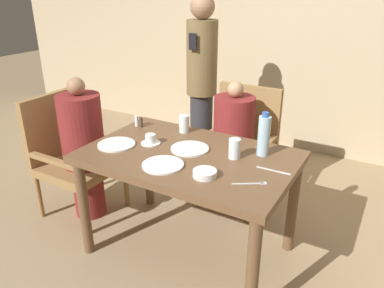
% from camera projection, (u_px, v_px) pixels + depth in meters
% --- Properties ---
extents(ground_plane, '(16.00, 16.00, 0.00)m').
position_uv_depth(ground_plane, '(189.00, 249.00, 2.66)').
color(ground_plane, '#9E8460').
extents(wall_back, '(8.00, 0.06, 2.80)m').
position_uv_depth(wall_back, '(296.00, 19.00, 3.82)').
color(wall_back, tan).
rests_on(wall_back, ground_plane).
extents(dining_table, '(1.32, 0.85, 0.75)m').
position_uv_depth(dining_table, '(189.00, 167.00, 2.40)').
color(dining_table, brown).
rests_on(dining_table, ground_plane).
extents(chair_left_side, '(0.55, 0.55, 0.96)m').
position_uv_depth(chair_left_side, '(71.00, 152.00, 2.95)').
color(chair_left_side, olive).
rests_on(chair_left_side, ground_plane).
extents(diner_in_left_chair, '(0.32, 0.32, 1.13)m').
position_uv_depth(diner_in_left_chair, '(84.00, 148.00, 2.86)').
color(diner_in_left_chair, maroon).
rests_on(diner_in_left_chair, ground_plane).
extents(chair_far_side, '(0.55, 0.55, 0.96)m').
position_uv_depth(chair_far_side, '(240.00, 143.00, 3.13)').
color(chair_far_side, olive).
rests_on(chair_far_side, ground_plane).
extents(diner_in_far_chair, '(0.32, 0.32, 1.06)m').
position_uv_depth(diner_in_far_chair, '(233.00, 145.00, 2.99)').
color(diner_in_far_chair, maroon).
rests_on(diner_in_far_chair, ground_plane).
extents(standing_host, '(0.28, 0.32, 1.66)m').
position_uv_depth(standing_host, '(202.00, 82.00, 3.48)').
color(standing_host, '#2D2D33').
rests_on(standing_host, ground_plane).
extents(plate_main_left, '(0.25, 0.25, 0.01)m').
position_uv_depth(plate_main_left, '(163.00, 165.00, 2.20)').
color(plate_main_left, white).
rests_on(plate_main_left, dining_table).
extents(plate_main_right, '(0.25, 0.25, 0.01)m').
position_uv_depth(plate_main_right, '(116.00, 144.00, 2.48)').
color(plate_main_right, white).
rests_on(plate_main_right, dining_table).
extents(plate_dessert_center, '(0.25, 0.25, 0.01)m').
position_uv_depth(plate_dessert_center, '(190.00, 149.00, 2.41)').
color(plate_dessert_center, white).
rests_on(plate_dessert_center, dining_table).
extents(teacup_with_saucer, '(0.13, 0.13, 0.07)m').
position_uv_depth(teacup_with_saucer, '(151.00, 140.00, 2.49)').
color(teacup_with_saucer, white).
rests_on(teacup_with_saucer, dining_table).
extents(bowl_small, '(0.14, 0.14, 0.04)m').
position_uv_depth(bowl_small, '(205.00, 173.00, 2.07)').
color(bowl_small, white).
rests_on(bowl_small, dining_table).
extents(water_bottle, '(0.08, 0.08, 0.28)m').
position_uv_depth(water_bottle, '(264.00, 135.00, 2.29)').
color(water_bottle, '#A3C6DB').
rests_on(water_bottle, dining_table).
extents(glass_tall_near, '(0.07, 0.07, 0.12)m').
position_uv_depth(glass_tall_near, '(184.00, 124.00, 2.68)').
color(glass_tall_near, silver).
rests_on(glass_tall_near, dining_table).
extents(glass_tall_mid, '(0.07, 0.07, 0.12)m').
position_uv_depth(glass_tall_mid, '(235.00, 149.00, 2.28)').
color(glass_tall_mid, silver).
rests_on(glass_tall_mid, dining_table).
extents(salt_shaker, '(0.03, 0.03, 0.08)m').
position_uv_depth(salt_shaker, '(137.00, 121.00, 2.80)').
color(salt_shaker, white).
rests_on(salt_shaker, dining_table).
extents(pepper_shaker, '(0.03, 0.03, 0.08)m').
position_uv_depth(pepper_shaker, '(141.00, 122.00, 2.78)').
color(pepper_shaker, '#4C3D2D').
rests_on(pepper_shaker, dining_table).
extents(fork_beside_plate, '(0.17, 0.12, 0.00)m').
position_uv_depth(fork_beside_plate, '(253.00, 184.00, 2.00)').
color(fork_beside_plate, silver).
rests_on(fork_beside_plate, dining_table).
extents(knife_beside_plate, '(0.20, 0.02, 0.00)m').
position_uv_depth(knife_beside_plate, '(275.00, 171.00, 2.14)').
color(knife_beside_plate, silver).
rests_on(knife_beside_plate, dining_table).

